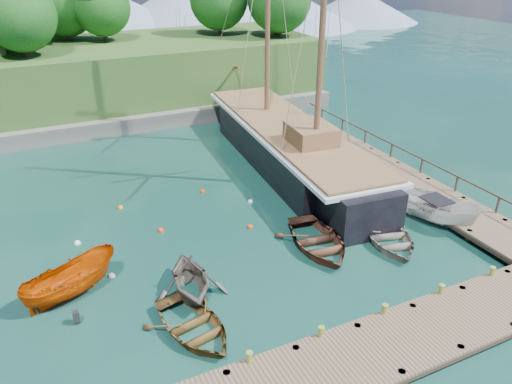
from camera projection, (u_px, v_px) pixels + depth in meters
ground at (281, 271)px, 23.72m from camera, size 160.00×160.00×0.00m
dock_near at (407, 339)px, 19.05m from camera, size 20.00×3.20×1.10m
dock_east at (382, 168)px, 33.62m from camera, size 3.20×24.00×1.10m
bollard_0 at (250, 374)px, 18.05m from camera, size 0.26×0.26×0.45m
bollard_1 at (320, 348)px, 19.21m from camera, size 0.26×0.26×0.45m
bollard_2 at (383, 325)px, 20.37m from camera, size 0.26×0.26×0.45m
bollard_3 at (438, 305)px, 21.53m from camera, size 0.26×0.26×0.45m
bollard_4 at (488, 286)px, 22.69m from camera, size 0.26×0.26×0.45m
rowboat_0 at (194, 333)px, 19.96m from camera, size 4.01×4.97×0.91m
rowboat_1 at (191, 294)px, 22.21m from camera, size 3.69×4.15×2.00m
rowboat_2 at (317, 248)px, 25.56m from camera, size 4.21×5.44×1.04m
rowboat_3 at (388, 243)px, 25.93m from camera, size 4.35×5.25×0.94m
motorboat_orange at (73, 295)px, 22.12m from camera, size 4.83×3.33×1.75m
cabin_boat_white at (433, 222)px, 27.92m from camera, size 3.47×5.28×1.91m
schooner at (288, 148)px, 34.94m from camera, size 7.07×28.62×21.16m
mooring_buoy_0 at (112, 277)px, 23.34m from camera, size 0.32×0.32×0.32m
mooring_buoy_1 at (161, 231)px, 27.05m from camera, size 0.37×0.37×0.37m
mooring_buoy_2 at (250, 228)px, 27.38m from camera, size 0.33×0.33×0.33m
mooring_buoy_3 at (250, 202)px, 30.06m from camera, size 0.32×0.32×0.32m
mooring_buoy_4 at (120, 208)px, 29.39m from camera, size 0.34×0.34×0.34m
mooring_buoy_5 at (203, 192)px, 31.30m from camera, size 0.34×0.34×0.34m
mooring_buoy_6 at (78, 244)px, 25.90m from camera, size 0.35×0.35×0.35m
distant_ridge at (99, 11)px, 79.98m from camera, size 117.00×40.00×10.00m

